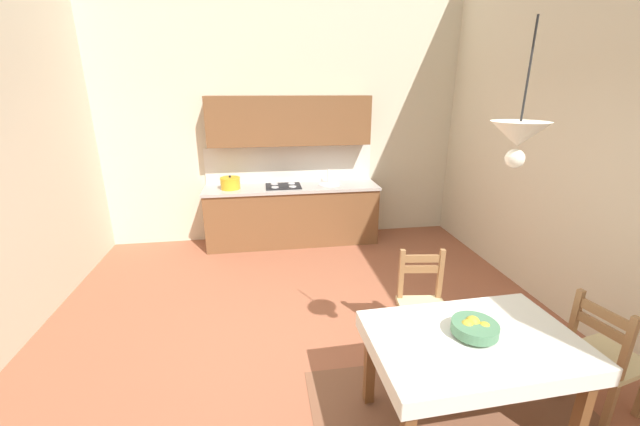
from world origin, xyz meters
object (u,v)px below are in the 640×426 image
kitchen_cabinetry (291,188)px  dining_chair_kitchen_side (423,306)px  dining_chair_window_side (604,358)px  pendant_lamp (519,136)px  dining_table (472,354)px  fruit_bowl (474,328)px

kitchen_cabinetry → dining_chair_kitchen_side: kitchen_cabinetry is taller
dining_chair_window_side → pendant_lamp: pendant_lamp is taller
dining_table → dining_chair_window_side: dining_chair_window_side is taller
dining_table → fruit_bowl: bearing=86.8°
pendant_lamp → dining_table: bearing=-156.3°
fruit_bowl → dining_table: bearing=-93.2°
dining_chair_kitchen_side → fruit_bowl: (-0.05, -0.86, 0.37)m
dining_table → pendant_lamp: (0.12, 0.05, 1.43)m
fruit_bowl → pendant_lamp: pendant_lamp is taller
dining_chair_kitchen_side → pendant_lamp: size_ratio=1.16×
fruit_bowl → dining_chair_window_side: bearing=-0.3°
kitchen_cabinetry → dining_chair_window_side: size_ratio=2.79×
kitchen_cabinetry → dining_table: kitchen_cabinetry is taller
dining_table → dining_chair_window_side: (1.07, 0.01, -0.18)m
pendant_lamp → kitchen_cabinetry: bearing=105.8°
dining_chair_window_side → fruit_bowl: 1.13m
pendant_lamp → dining_chair_kitchen_side: bearing=95.3°
dining_table → dining_chair_kitchen_side: size_ratio=1.49×
kitchen_cabinetry → pendant_lamp: (1.01, -3.59, 1.19)m
dining_chair_kitchen_side → dining_table: bearing=-93.1°
dining_table → fruit_bowl: fruit_bowl is taller
kitchen_cabinetry → fruit_bowl: 3.74m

